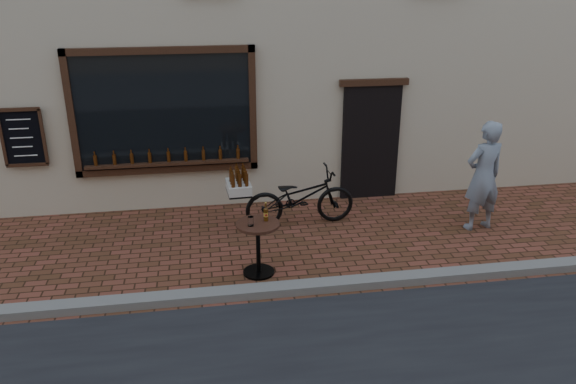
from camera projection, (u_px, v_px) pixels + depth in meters
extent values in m
plane|color=#4F2C19|center=(306.00, 299.00, 7.65)|extent=(90.00, 90.00, 0.00)
cube|color=slate|center=(304.00, 287.00, 7.81)|extent=(90.00, 0.25, 0.12)
cube|color=black|center=(164.00, 112.00, 9.85)|extent=(3.00, 0.06, 2.00)
cube|color=black|center=(159.00, 50.00, 9.44)|extent=(3.24, 0.10, 0.12)
cube|color=black|center=(169.00, 169.00, 10.22)|extent=(3.24, 0.10, 0.12)
cube|color=black|center=(71.00, 116.00, 9.60)|extent=(0.12, 0.10, 2.24)
cube|color=black|center=(253.00, 109.00, 10.06)|extent=(0.12, 0.10, 2.24)
cube|color=black|center=(168.00, 163.00, 10.13)|extent=(2.90, 0.16, 0.05)
cube|color=black|center=(370.00, 143.00, 10.70)|extent=(1.10, 0.10, 2.20)
cube|color=black|center=(374.00, 82.00, 10.24)|extent=(1.30, 0.10, 0.12)
cube|color=black|center=(23.00, 137.00, 9.61)|extent=(0.62, 0.04, 0.92)
cylinder|color=#3D1C07|center=(96.00, 160.00, 9.90)|extent=(0.06, 0.06, 0.19)
cylinder|color=#3D1C07|center=(114.00, 160.00, 9.94)|extent=(0.06, 0.06, 0.19)
cylinder|color=#3D1C07|center=(132.00, 159.00, 9.99)|extent=(0.06, 0.06, 0.19)
cylinder|color=#3D1C07|center=(150.00, 158.00, 10.04)|extent=(0.06, 0.06, 0.19)
cylinder|color=#3D1C07|center=(168.00, 157.00, 10.08)|extent=(0.06, 0.06, 0.19)
cylinder|color=#3D1C07|center=(185.00, 156.00, 10.13)|extent=(0.06, 0.06, 0.19)
cylinder|color=#3D1C07|center=(203.00, 155.00, 10.17)|extent=(0.06, 0.06, 0.19)
cylinder|color=#3D1C07|center=(220.00, 154.00, 10.22)|extent=(0.06, 0.06, 0.19)
cylinder|color=#3D1C07|center=(237.00, 154.00, 10.27)|extent=(0.06, 0.06, 0.19)
imported|color=black|center=(300.00, 197.00, 9.72)|extent=(1.95, 0.77, 1.01)
cube|color=black|center=(239.00, 192.00, 9.43)|extent=(0.41, 0.56, 0.03)
cube|color=beige|center=(239.00, 187.00, 9.40)|extent=(0.41, 0.58, 0.16)
cylinder|color=#3D1C07|center=(247.00, 180.00, 9.17)|extent=(0.06, 0.06, 0.21)
cylinder|color=#3D1C07|center=(240.00, 181.00, 9.15)|extent=(0.06, 0.06, 0.21)
cylinder|color=#3D1C07|center=(233.00, 181.00, 9.13)|extent=(0.06, 0.06, 0.21)
cylinder|color=#3D1C07|center=(245.00, 177.00, 9.29)|extent=(0.06, 0.06, 0.21)
cylinder|color=#3D1C07|center=(239.00, 178.00, 9.27)|extent=(0.06, 0.06, 0.21)
cylinder|color=#3D1C07|center=(232.00, 178.00, 9.25)|extent=(0.06, 0.06, 0.21)
cylinder|color=#3D1C07|center=(244.00, 175.00, 9.41)|extent=(0.06, 0.06, 0.21)
cylinder|color=#3D1C07|center=(238.00, 175.00, 9.39)|extent=(0.06, 0.06, 0.21)
cylinder|color=#3D1C07|center=(231.00, 176.00, 9.37)|extent=(0.06, 0.06, 0.21)
cylinder|color=#3D1C07|center=(243.00, 172.00, 9.54)|extent=(0.06, 0.06, 0.21)
cylinder|color=#3D1C07|center=(237.00, 172.00, 9.51)|extent=(0.06, 0.06, 0.21)
cylinder|color=black|center=(259.00, 272.00, 8.29)|extent=(0.46, 0.46, 0.03)
cylinder|color=black|center=(258.00, 249.00, 8.15)|extent=(0.06, 0.06, 0.74)
cylinder|color=black|center=(258.00, 224.00, 8.00)|extent=(0.63, 0.63, 0.04)
cylinder|color=gold|center=(266.00, 214.00, 8.04)|extent=(0.07, 0.07, 0.06)
cylinder|color=white|center=(251.00, 221.00, 7.89)|extent=(0.08, 0.08, 0.14)
imported|color=gray|center=(483.00, 176.00, 9.40)|extent=(0.77, 0.57, 1.91)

